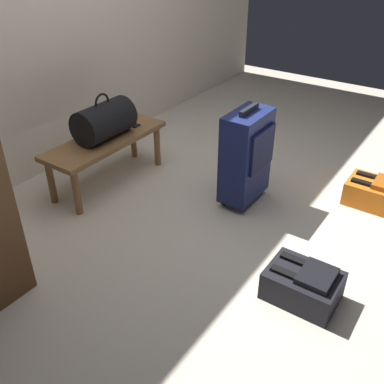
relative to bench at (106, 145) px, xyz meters
The scene contains 7 objects.
ground_plane 1.06m from the bench, 79.42° to the right, with size 6.60×6.60×0.00m, color beige.
bench is the anchor object (origin of this frame).
duffel_bag_black 0.19m from the bench, ahead, with size 0.44×0.26×0.34m.
cell_phone 0.30m from the bench, ahead, with size 0.07×0.14×0.01m.
suitcase_upright_navy 1.05m from the bench, 69.78° to the right, with size 0.39×0.24×0.72m.
backpack_orange 1.99m from the bench, 64.51° to the right, with size 0.28×0.38×0.21m.
backpack_dark 1.77m from the bench, 100.43° to the right, with size 0.28×0.38×0.21m.
Camera 1 is at (-2.25, -1.22, 1.75)m, focal length 40.93 mm.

